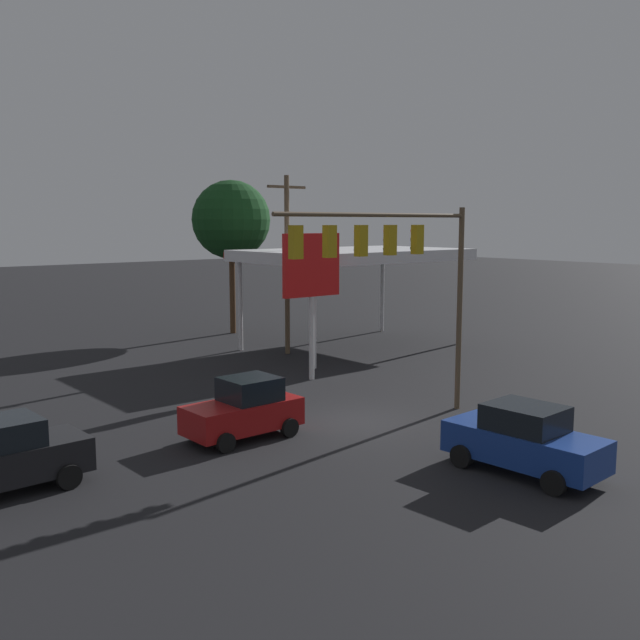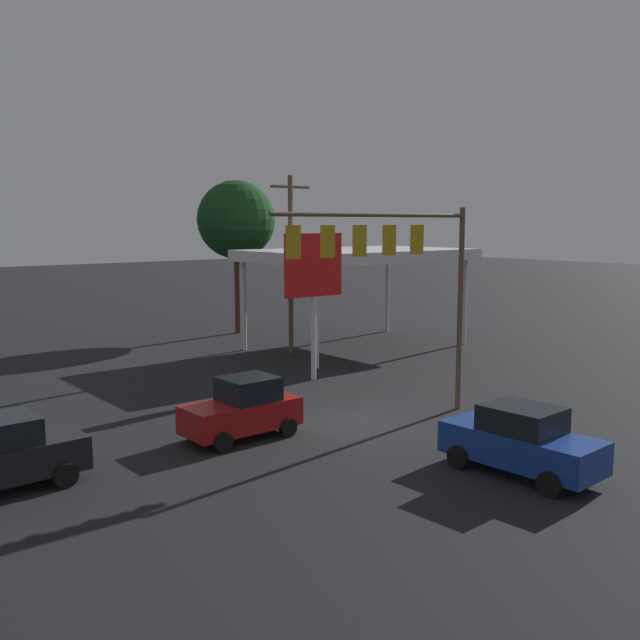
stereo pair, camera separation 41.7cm
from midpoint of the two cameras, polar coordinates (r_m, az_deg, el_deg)
ground_plane at (r=25.27m, az=3.35°, el=-8.11°), size 200.00×200.00×0.00m
traffic_signal_assembly at (r=23.92m, az=6.20°, el=5.01°), size 8.55×0.43×7.47m
utility_pole at (r=37.46m, az=-2.04°, el=4.79°), size 2.40×0.26×9.34m
gas_station_canopy at (r=39.45m, az=3.29°, el=5.15°), size 11.99×7.57×5.46m
price_sign at (r=31.12m, az=-0.15°, el=3.90°), size 3.00×0.27×6.46m
hatchback_crossing at (r=23.29m, az=-5.68°, el=-7.10°), size 3.83×2.01×1.97m
sedan_waiting at (r=20.75m, az=16.37°, el=-9.25°), size 2.25×4.49×1.93m
street_tree at (r=44.82m, az=-6.45°, el=7.95°), size 4.85×4.85×9.53m
fire_hydrant at (r=25.51m, az=16.01°, el=-7.23°), size 0.24×0.24×0.88m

